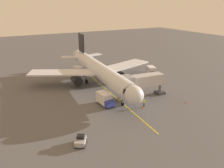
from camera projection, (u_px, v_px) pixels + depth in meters
The scene contains 13 objects.
ground_plane at pixel (104, 83), 62.00m from camera, with size 220.00×220.00×0.00m, color #565659.
apron_lead_in_line at pixel (111, 93), 55.08m from camera, with size 0.24×40.00×0.01m, color yellow.
airplane at pixel (99, 70), 58.98m from camera, with size 34.69×40.35×11.50m.
jet_bridge at pixel (140, 82), 51.33m from camera, with size 11.50×3.74×5.40m.
ground_crew_marshaller at pixel (144, 103), 47.57m from camera, with size 0.46×0.37×1.71m.
ground_crew_wing_walker at pixel (122, 100), 48.96m from camera, with size 0.40×0.26×1.71m.
ground_crew_loader at pixel (136, 91), 53.64m from camera, with size 0.27×0.41×1.71m.
box_truck_near_nose at pixel (105, 99), 48.11m from camera, with size 2.27×4.73×2.62m.
tug_portside at pixel (80, 141), 34.81m from camera, with size 2.46×2.74×1.50m.
box_truck_starboard_side at pixel (151, 71), 67.97m from camera, with size 3.27×4.98×2.62m.
box_truck_rear_apron at pixel (79, 71), 67.88m from camera, with size 2.98×4.93×2.62m.
safety_cone_nose_left at pixel (143, 107), 46.95m from camera, with size 0.32×0.32×0.55m, color #F2590F.
safety_cone_nose_right at pixel (186, 102), 49.46m from camera, with size 0.32×0.32×0.55m, color #F2590F.
Camera 1 is at (25.76, 52.66, 20.30)m, focal length 37.13 mm.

